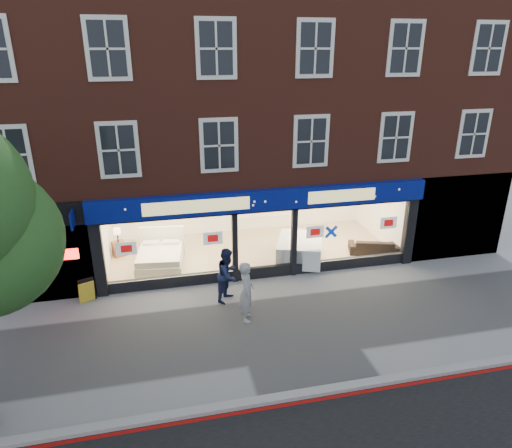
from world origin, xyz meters
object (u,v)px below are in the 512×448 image
object	(u,v)px
display_bed	(160,256)
a_board	(87,291)
pedestrian_grey	(247,291)
mattress_stack	(300,249)
pedestrian_blue	(228,275)
sofa	(374,246)

from	to	relation	value
display_bed	a_board	xyz separation A→B (m)	(-2.37, -2.03, -0.04)
a_board	pedestrian_grey	distance (m)	5.25
mattress_stack	pedestrian_blue	xyz separation A→B (m)	(-3.10, -2.16, 0.39)
sofa	mattress_stack	bearing A→B (deg)	15.62
sofa	a_board	distance (m)	10.60
sofa	a_board	size ratio (longest dim) A/B	2.51
mattress_stack	a_board	bearing A→B (deg)	-170.20
a_board	mattress_stack	bearing A→B (deg)	-13.52
display_bed	pedestrian_blue	size ratio (longest dim) A/B	1.24
sofa	pedestrian_grey	bearing A→B (deg)	47.51
display_bed	pedestrian_grey	bearing A→B (deg)	-52.83
display_bed	sofa	distance (m)	8.21
sofa	a_board	world-z (taller)	a_board
pedestrian_grey	pedestrian_blue	xyz separation A→B (m)	(-0.35, 1.26, -0.04)
display_bed	mattress_stack	bearing A→B (deg)	-1.03
display_bed	pedestrian_grey	xyz separation A→B (m)	(2.41, -4.15, 0.51)
pedestrian_grey	pedestrian_blue	world-z (taller)	pedestrian_grey
display_bed	pedestrian_blue	distance (m)	3.58
display_bed	sofa	world-z (taller)	display_bed
pedestrian_blue	mattress_stack	bearing A→B (deg)	-17.63
sofa	pedestrian_blue	xyz separation A→B (m)	(-6.10, -2.06, 0.52)
sofa	pedestrian_blue	world-z (taller)	pedestrian_blue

